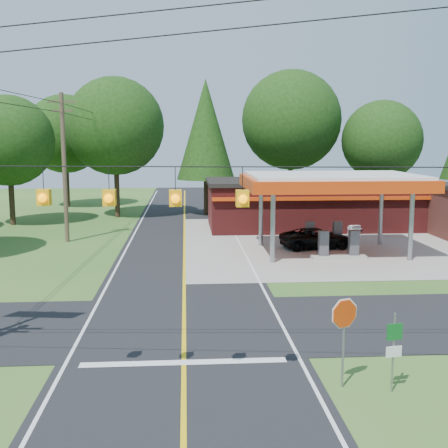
{
  "coord_description": "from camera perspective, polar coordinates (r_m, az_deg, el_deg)",
  "views": [
    {
      "loc": [
        0.11,
        -20.43,
        7.02
      ],
      "look_at": [
        2.0,
        7.0,
        2.8
      ],
      "focal_mm": 45.0,
      "sensor_mm": 36.0,
      "label": 1
    }
  ],
  "objects": [
    {
      "name": "ground",
      "position": [
        21.6,
        -4.08,
        -10.26
      ],
      "size": [
        120.0,
        120.0,
        0.0
      ],
      "primitive_type": "plane",
      "color": "#2D5C20",
      "rests_on": "ground"
    },
    {
      "name": "main_highway",
      "position": [
        21.6,
        -4.08,
        -10.23
      ],
      "size": [
        8.0,
        120.0,
        0.02
      ],
      "primitive_type": "cube",
      "color": "black",
      "rests_on": "ground"
    },
    {
      "name": "cross_road",
      "position": [
        21.6,
        -4.08,
        -10.22
      ],
      "size": [
        70.0,
        7.0,
        0.02
      ],
      "primitive_type": "cube",
      "color": "black",
      "rests_on": "ground"
    },
    {
      "name": "lane_center_yellow",
      "position": [
        21.6,
        -4.08,
        -10.19
      ],
      "size": [
        0.15,
        110.0,
        0.0
      ],
      "primitive_type": "cube",
      "color": "yellow",
      "rests_on": "main_highway"
    },
    {
      "name": "gas_canopy",
      "position": [
        34.71,
        10.94,
        4.01
      ],
      "size": [
        10.6,
        7.4,
        4.88
      ],
      "color": "gray",
      "rests_on": "ground"
    },
    {
      "name": "convenience_store",
      "position": [
        44.82,
        8.84,
        2.08
      ],
      "size": [
        16.4,
        7.55,
        3.8
      ],
      "color": "maroon",
      "rests_on": "ground"
    },
    {
      "name": "utility_pole_far_left",
      "position": [
        39.32,
        -15.92,
        5.74
      ],
      "size": [
        1.8,
        0.3,
        10.0
      ],
      "color": "#473828",
      "rests_on": "ground"
    },
    {
      "name": "utility_pole_north",
      "position": [
        55.87,
        -10.8,
        6.24
      ],
      "size": [
        0.3,
        0.3,
        9.5
      ],
      "color": "#473828",
      "rests_on": "ground"
    },
    {
      "name": "overhead_beacons",
      "position": [
        14.5,
        -8.36,
        5.45
      ],
      "size": [
        17.04,
        2.04,
        1.03
      ],
      "color": "black",
      "rests_on": "ground"
    },
    {
      "name": "treeline_backdrop",
      "position": [
        44.45,
        -3.07,
        9.31
      ],
      "size": [
        70.27,
        51.59,
        13.3
      ],
      "color": "#332316",
      "rests_on": "ground"
    },
    {
      "name": "suv_car",
      "position": [
        36.49,
        9.42,
        -1.45
      ],
      "size": [
        5.29,
        5.29,
        1.3
      ],
      "primitive_type": "imported",
      "rotation": [
        0.0,
        0.0,
        1.71
      ],
      "color": "black",
      "rests_on": "ground"
    },
    {
      "name": "sedan_car",
      "position": [
        43.58,
        11.94,
        0.11
      ],
      "size": [
        5.04,
        5.04,
        1.27
      ],
      "primitive_type": "imported",
      "rotation": [
        0.0,
        0.0,
        0.48
      ],
      "color": "white",
      "rests_on": "ground"
    },
    {
      "name": "octagonal_stop_sign",
      "position": [
        16.25,
        12.12,
        -9.57
      ],
      "size": [
        0.85,
        0.39,
        2.63
      ],
      "color": "gray",
      "rests_on": "ground"
    },
    {
      "name": "route_sign_post",
      "position": [
        16.49,
        16.87,
        -11.72
      ],
      "size": [
        0.47,
        0.12,
        2.28
      ],
      "color": "gray",
      "rests_on": "ground"
    }
  ]
}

